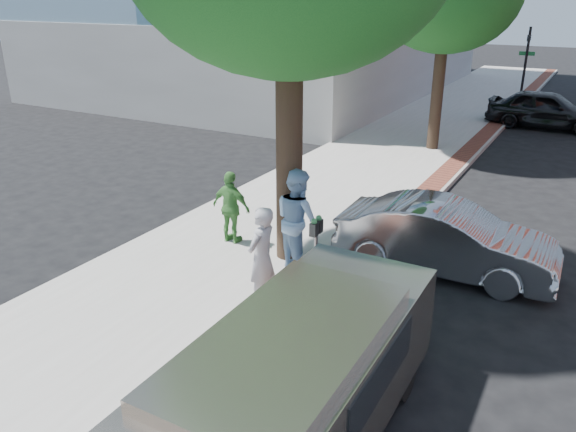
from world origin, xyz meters
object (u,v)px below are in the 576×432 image
Objects in this scene: bg_car at (546,109)px; van at (307,373)px; person_gray at (262,258)px; sedan_silver at (445,238)px; parking_meter at (316,239)px; person_green at (231,207)px; person_officer at (298,219)px.

bg_car is 0.95× the size of van.
person_gray is 0.43× the size of sedan_silver.
parking_meter is 0.92× the size of person_green.
person_officer is at bearing -172.34° from person_gray.
person_green is 4.48m from sedan_silver.
parking_meter is at bearing 114.62° from van.
bg_car is at bearing -67.43° from person_officer.
parking_meter reaches higher than bg_car.
person_officer reaches higher than sedan_silver.
sedan_silver is (1.72, 2.30, -0.50)m from parking_meter.
parking_meter is 1.07m from person_officer.
person_officer is 0.47× the size of sedan_silver.
person_gray reaches higher than bg_car.
van reaches higher than sedan_silver.
person_gray is (-0.59, -0.86, -0.14)m from parking_meter.
van is (4.06, -4.24, 0.03)m from person_green.
person_officer is 1.27× the size of person_green.
person_green reaches higher than sedan_silver.
parking_meter is at bearing 141.58° from sedan_silver.
person_officer reaches higher than person_green.
person_officer is 16.72m from bg_car.
person_green is 0.35× the size of bg_car.
person_officer is at bearing 171.61° from bg_car.
person_officer reaches higher than van.
van reaches higher than person_green.
person_gray is 1.14× the size of person_green.
van is at bearing 135.12° from person_green.
person_officer is at bearing 119.53° from van.
van is (-0.25, -5.44, 0.27)m from sedan_silver.
person_gray is at bearing 142.16° from sedan_silver.
sedan_silver is 14.94m from bg_car.
parking_meter is at bearing 174.51° from bg_car.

